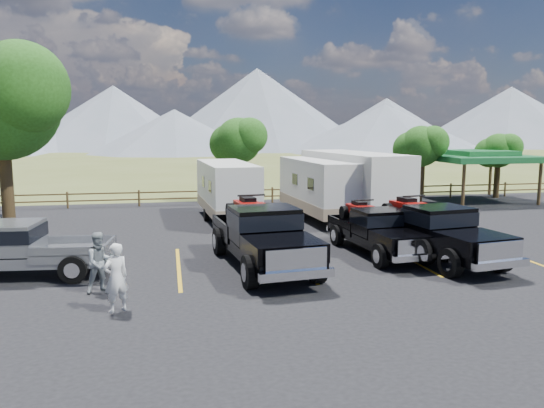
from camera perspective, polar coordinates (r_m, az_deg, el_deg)
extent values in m
plane|color=#515926|center=(15.41, 13.57, -9.51)|extent=(320.00, 320.00, 0.00)
cube|color=black|center=(18.06, 9.60, -6.70)|extent=(44.00, 34.00, 0.04)
cube|color=gold|center=(17.91, -10.01, -6.75)|extent=(0.12, 5.50, 0.01)
cube|color=gold|center=(18.40, 2.62, -6.23)|extent=(0.12, 5.50, 0.01)
cube|color=gold|center=(19.71, 14.05, -5.49)|extent=(0.12, 5.50, 0.01)
cube|color=gold|center=(21.68, 23.71, -4.70)|extent=(0.12, 5.50, 0.01)
cylinder|color=#312413|center=(23.30, -26.60, 1.45)|extent=(0.48, 0.48, 4.48)
sphere|color=#1F4812|center=(23.19, -27.14, 9.72)|extent=(4.48, 4.48, 4.48)
sphere|color=#1F4812|center=(22.20, -25.37, 11.18)|extent=(3.52, 3.52, 3.52)
cylinder|color=#312413|center=(34.07, 15.58, 2.47)|extent=(0.39, 0.39, 2.80)
sphere|color=#1F4812|center=(33.94, 15.72, 6.00)|extent=(2.52, 2.52, 2.52)
sphere|color=#1F4812|center=(33.78, 16.90, 6.40)|extent=(1.98, 1.98, 1.98)
sphere|color=#1F4812|center=(34.08, 14.65, 5.74)|extent=(2.16, 2.16, 2.16)
cylinder|color=#312413|center=(37.98, 23.03, 2.46)|extent=(0.38, 0.38, 2.52)
sphere|color=#1F4812|center=(37.86, 23.19, 5.31)|extent=(2.24, 2.24, 2.24)
sphere|color=#1F4812|center=(37.79, 24.15, 5.61)|extent=(1.76, 1.76, 1.76)
sphere|color=#1F4812|center=(37.91, 22.31, 5.12)|extent=(1.92, 1.92, 1.92)
cylinder|color=#312413|center=(32.73, -3.57, 2.78)|extent=(0.41, 0.41, 3.08)
sphere|color=#1F4812|center=(32.59, -3.61, 6.82)|extent=(2.80, 2.80, 2.80)
sphere|color=#1F4812|center=(32.18, -2.43, 7.35)|extent=(2.20, 2.20, 2.20)
sphere|color=#1F4812|center=(32.97, -4.67, 6.48)|extent=(2.40, 2.40, 2.40)
cylinder|color=brown|center=(32.59, -21.14, 0.37)|extent=(0.12, 0.12, 1.00)
cylinder|color=brown|center=(32.12, -14.11, 0.57)|extent=(0.12, 0.12, 1.00)
cylinder|color=brown|center=(32.15, -6.97, 0.77)|extent=(0.12, 0.12, 1.00)
cylinder|color=brown|center=(32.68, 0.04, 0.95)|extent=(0.12, 0.12, 1.00)
cylinder|color=brown|center=(33.67, 6.74, 1.11)|extent=(0.12, 0.12, 1.00)
cylinder|color=brown|center=(35.09, 12.97, 1.24)|extent=(0.12, 0.12, 1.00)
cylinder|color=brown|center=(36.89, 18.66, 1.35)|extent=(0.12, 0.12, 1.00)
cylinder|color=brown|center=(39.03, 23.77, 1.43)|extent=(0.12, 0.12, 1.00)
cube|color=brown|center=(33.12, 3.44, 0.94)|extent=(36.00, 0.06, 0.08)
cube|color=brown|center=(33.07, 3.44, 1.63)|extent=(36.00, 0.06, 0.08)
cylinder|color=brown|center=(32.62, 19.89, 1.86)|extent=(0.20, 0.20, 2.60)
cylinder|color=brown|center=(36.98, 15.93, 2.73)|extent=(0.20, 0.20, 2.60)
cylinder|color=brown|center=(35.45, 26.85, 1.93)|extent=(0.20, 0.20, 2.60)
cylinder|color=brown|center=(39.49, 22.42, 2.75)|extent=(0.20, 0.20, 2.60)
cube|color=#1B6130|center=(35.94, 21.40, 4.65)|extent=(6.20, 6.20, 0.35)
cube|color=#1B6130|center=(35.93, 21.42, 5.12)|extent=(3.50, 3.50, 0.35)
cone|color=slate|center=(125.88, -16.61, 8.95)|extent=(44.00, 44.00, 14.00)
cone|color=slate|center=(123.06, -1.60, 10.24)|extent=(52.00, 52.00, 18.00)
cone|color=slate|center=(138.38, 12.17, 8.59)|extent=(40.00, 40.00, 12.00)
cone|color=slate|center=(150.50, 24.21, 8.59)|extent=(50.00, 50.00, 15.00)
cone|color=slate|center=(100.32, -10.43, 7.71)|extent=(32.00, 32.00, 8.00)
cone|color=slate|center=(105.68, 12.04, 7.96)|extent=(40.00, 40.00, 9.00)
cube|color=black|center=(17.54, -0.96, -4.63)|extent=(2.68, 6.45, 0.40)
cube|color=black|center=(15.48, 1.23, -4.82)|extent=(2.31, 2.19, 0.55)
cube|color=black|center=(17.25, -0.85, -2.16)|extent=(2.24, 1.93, 1.10)
cube|color=black|center=(17.22, -0.85, -1.62)|extent=(2.29, 2.00, 0.49)
cube|color=black|center=(19.34, -2.60, -2.51)|extent=(2.38, 2.85, 0.60)
cube|color=silver|center=(14.46, 2.64, -5.98)|extent=(1.76, 0.28, 0.60)
cube|color=silver|center=(14.51, 2.71, -7.64)|extent=(2.16, 0.43, 0.24)
cube|color=silver|center=(20.67, -3.52, -2.86)|extent=(2.16, 0.41, 0.24)
cylinder|color=black|center=(15.28, -2.41, -7.33)|extent=(0.43, 1.02, 0.99)
cylinder|color=black|center=(15.92, 4.85, -6.73)|extent=(0.43, 1.02, 0.99)
cylinder|color=black|center=(19.40, -5.70, -4.01)|extent=(0.43, 1.02, 0.99)
cylinder|color=black|center=(19.91, 0.15, -3.66)|extent=(0.43, 1.02, 0.99)
cube|color=#950B08|center=(19.22, -2.62, -0.33)|extent=(0.92, 1.50, 0.38)
cube|color=black|center=(19.18, -2.62, 0.48)|extent=(0.53, 0.87, 0.20)
cube|color=#950B08|center=(18.62, -2.15, -0.26)|extent=(0.92, 0.48, 0.24)
cylinder|color=black|center=(18.68, -2.25, 0.95)|extent=(0.99, 0.17, 0.07)
cylinder|color=black|center=(18.56, -3.62, -1.34)|extent=(0.35, 0.64, 0.62)
cylinder|color=black|center=(18.81, -0.69, -1.19)|extent=(0.35, 0.64, 0.62)
cylinder|color=black|center=(19.72, -4.45, -0.78)|extent=(0.35, 0.64, 0.62)
cylinder|color=black|center=(19.96, -1.68, -0.65)|extent=(0.35, 0.64, 0.62)
cube|color=black|center=(19.73, 11.34, -3.71)|extent=(2.13, 5.29, 0.33)
cube|color=black|center=(18.17, 13.91, -3.73)|extent=(1.88, 1.78, 0.45)
cube|color=black|center=(19.51, 11.54, -1.89)|extent=(1.83, 1.56, 0.91)
cube|color=black|center=(19.49, 11.56, -1.50)|extent=(1.87, 1.62, 0.41)
cube|color=black|center=(21.11, 9.31, -2.19)|extent=(1.93, 2.32, 0.50)
cube|color=silver|center=(17.41, 15.44, -4.46)|extent=(1.45, 0.21, 0.50)
cube|color=silver|center=(17.44, 15.49, -5.60)|extent=(1.78, 0.33, 0.20)
cube|color=silver|center=(22.13, 8.08, -2.48)|extent=(1.78, 0.31, 0.20)
cylinder|color=black|center=(17.83, 11.57, -5.52)|extent=(0.35, 0.84, 0.82)
cylinder|color=black|center=(18.67, 16.21, -5.06)|extent=(0.35, 0.84, 0.82)
cylinder|color=black|center=(20.98, 6.99, -3.35)|extent=(0.35, 0.84, 0.82)
cylinder|color=black|center=(21.71, 11.13, -3.05)|extent=(0.35, 0.84, 0.82)
cube|color=#950B08|center=(21.01, 9.35, -0.55)|extent=(0.74, 1.23, 0.32)
cube|color=black|center=(20.98, 9.37, 0.07)|extent=(0.42, 0.71, 0.16)
cube|color=#950B08|center=(20.55, 9.96, -0.50)|extent=(0.75, 0.38, 0.20)
cylinder|color=black|center=(20.59, 9.87, 0.41)|extent=(0.82, 0.13, 0.05)
cylinder|color=black|center=(20.42, 8.91, -1.30)|extent=(0.28, 0.53, 0.51)
cylinder|color=black|center=(20.78, 10.95, -1.19)|extent=(0.28, 0.53, 0.51)
cylinder|color=black|center=(21.31, 7.77, -0.88)|extent=(0.28, 0.53, 0.51)
cylinder|color=black|center=(21.66, 9.75, -0.78)|extent=(0.28, 0.53, 0.51)
cube|color=black|center=(19.39, 17.21, -3.89)|extent=(2.75, 6.08, 0.37)
cube|color=black|center=(17.82, 21.06, -3.87)|extent=(2.23, 2.13, 0.51)
cube|color=black|center=(19.16, 17.52, -1.79)|extent=(2.15, 1.88, 1.03)
cube|color=black|center=(19.14, 17.54, -1.34)|extent=(2.20, 1.94, 0.46)
cube|color=black|center=(20.82, 14.20, -2.17)|extent=(2.32, 2.74, 0.57)
cube|color=silver|center=(17.07, 23.35, -4.69)|extent=(1.64, 0.33, 0.57)
cube|color=silver|center=(17.12, 23.41, -6.01)|extent=(2.02, 0.49, 0.23)
cube|color=silver|center=(21.89, 12.37, -2.52)|extent=(2.02, 0.47, 0.23)
cylinder|color=black|center=(17.29, 18.66, -6.04)|extent=(0.44, 0.96, 0.92)
cylinder|color=black|center=(18.53, 23.37, -5.34)|extent=(0.44, 0.96, 0.92)
cylinder|color=black|center=(20.54, 11.62, -3.55)|extent=(0.44, 0.96, 0.92)
cylinder|color=black|center=(21.60, 16.01, -3.13)|extent=(0.44, 0.96, 0.92)
cube|color=#950B08|center=(20.71, 14.26, -0.28)|extent=(0.91, 1.43, 0.36)
cube|color=black|center=(20.67, 14.29, 0.43)|extent=(0.52, 0.82, 0.18)
cube|color=#950B08|center=(20.23, 15.16, -0.21)|extent=(0.87, 0.48, 0.23)
cylinder|color=black|center=(20.27, 15.04, 0.83)|extent=(0.92, 0.20, 0.06)
cylinder|color=black|center=(20.02, 14.04, -1.15)|extent=(0.35, 0.61, 0.58)
cylinder|color=black|center=(20.54, 16.19, -1.00)|extent=(0.35, 0.61, 0.58)
cylinder|color=black|center=(20.96, 12.33, -0.68)|extent=(0.35, 0.61, 0.58)
cylinder|color=black|center=(21.46, 14.43, -0.55)|extent=(0.35, 0.61, 0.58)
cube|color=silver|center=(26.20, -4.87, 1.83)|extent=(2.56, 6.80, 2.40)
cube|color=gray|center=(26.32, -4.85, -0.19)|extent=(2.58, 6.84, 0.53)
cube|color=black|center=(24.37, -6.71, 1.89)|extent=(0.07, 0.80, 0.53)
cube|color=black|center=(24.76, -1.75, 2.04)|extent=(0.07, 0.80, 0.53)
cylinder|color=black|center=(26.50, -7.08, -1.14)|extent=(0.26, 0.64, 0.62)
cylinder|color=black|center=(26.83, -2.82, -0.97)|extent=(0.26, 0.64, 0.62)
cube|color=black|center=(22.36, -3.01, -2.48)|extent=(0.21, 1.61, 0.09)
cube|color=silver|center=(26.68, 5.20, 2.08)|extent=(2.70, 7.07, 2.49)
cube|color=gray|center=(26.80, 5.17, 0.02)|extent=(2.73, 7.11, 0.55)
cube|color=black|center=(24.66, 4.16, 2.17)|extent=(0.08, 0.83, 0.55)
cube|color=black|center=(25.48, 8.92, 2.29)|extent=(0.08, 0.83, 0.55)
cylinder|color=black|center=(26.79, 2.86, -0.96)|extent=(0.28, 0.66, 0.65)
cylinder|color=black|center=(27.50, 7.00, -0.78)|extent=(0.28, 0.66, 0.65)
cube|color=black|center=(22.93, 8.88, -2.26)|extent=(0.23, 1.67, 0.09)
cube|color=silver|center=(27.10, 8.77, 2.55)|extent=(3.60, 8.03, 2.79)
cube|color=gray|center=(27.22, 8.72, 0.28)|extent=(3.63, 8.07, 0.62)
cube|color=black|center=(24.78, 8.35, 2.69)|extent=(0.16, 0.92, 0.62)
cube|color=black|center=(26.05, 13.23, 2.82)|extent=(0.16, 0.92, 0.62)
cylinder|color=black|center=(27.05, 6.21, -0.83)|extent=(0.36, 0.75, 0.72)
cylinder|color=black|center=(28.13, 10.49, -0.57)|extent=(0.36, 0.75, 0.72)
cube|color=black|center=(23.22, 14.31, -2.15)|extent=(0.40, 1.86, 0.10)
cube|color=slate|center=(18.24, -25.54, -5.29)|extent=(5.42, 2.20, 0.33)
cube|color=slate|center=(18.14, -26.00, -3.24)|extent=(1.60, 1.87, 0.93)
cube|color=black|center=(18.12, -26.02, -2.81)|extent=(1.66, 1.91, 0.42)
cube|color=slate|center=(17.68, -20.49, -4.57)|extent=(2.38, 1.98, 0.51)
cube|color=silver|center=(17.49, -16.91, -5.57)|extent=(0.32, 1.82, 0.20)
cylinder|color=black|center=(18.55, -19.24, -5.25)|extent=(0.86, 0.36, 0.83)
cylinder|color=black|center=(16.92, -20.62, -6.61)|extent=(0.86, 0.36, 0.83)
imported|color=silver|center=(13.89, -16.43, -7.60)|extent=(0.77, 0.69, 1.76)
imported|color=gray|center=(15.66, -17.98, -5.98)|extent=(1.03, 0.94, 1.72)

